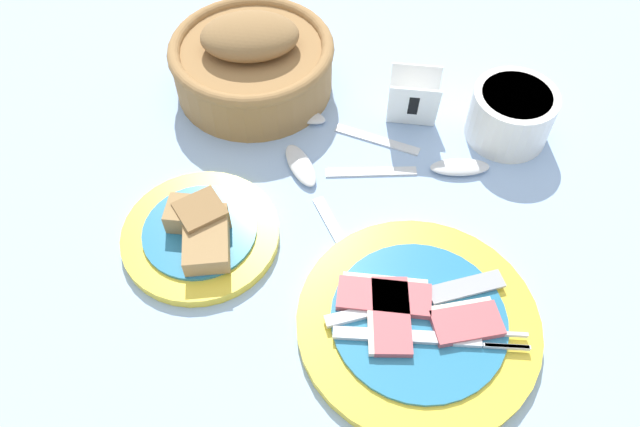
# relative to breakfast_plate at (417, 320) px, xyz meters

# --- Properties ---
(ground_plane) EXTENTS (3.00, 3.00, 0.00)m
(ground_plane) POSITION_rel_breakfast_plate_xyz_m (-0.10, -0.01, -0.01)
(ground_plane) COLOR #93B2DB
(breakfast_plate) EXTENTS (0.24, 0.24, 0.02)m
(breakfast_plate) POSITION_rel_breakfast_plate_xyz_m (0.00, 0.00, 0.00)
(breakfast_plate) COLOR yellow
(breakfast_plate) RESTS_ON ground_plane
(bread_plate) EXTENTS (0.17, 0.17, 0.04)m
(bread_plate) POSITION_rel_breakfast_plate_xyz_m (-0.24, 0.05, 0.00)
(bread_plate) COLOR yellow
(bread_plate) RESTS_ON ground_plane
(sugar_cup) EXTENTS (0.10, 0.10, 0.07)m
(sugar_cup) POSITION_rel_breakfast_plate_xyz_m (0.07, 0.28, 0.03)
(sugar_cup) COLOR white
(sugar_cup) RESTS_ON ground_plane
(bread_basket) EXTENTS (0.21, 0.21, 0.10)m
(bread_basket) POSITION_rel_breakfast_plate_xyz_m (-0.25, 0.29, 0.03)
(bread_basket) COLOR olive
(bread_basket) RESTS_ON ground_plane
(number_card) EXTENTS (0.06, 0.05, 0.07)m
(number_card) POSITION_rel_breakfast_plate_xyz_m (-0.05, 0.28, 0.03)
(number_card) COLOR white
(number_card) RESTS_ON ground_plane
(teaspoon_by_saucer) EXTENTS (0.19, 0.07, 0.01)m
(teaspoon_by_saucer) POSITION_rel_breakfast_plate_xyz_m (-0.00, 0.20, -0.00)
(teaspoon_by_saucer) COLOR silver
(teaspoon_by_saucer) RESTS_ON ground_plane
(teaspoon_near_cup) EXTENTS (0.19, 0.05, 0.01)m
(teaspoon_near_cup) POSITION_rel_breakfast_plate_xyz_m (-0.16, 0.25, -0.00)
(teaspoon_near_cup) COLOR silver
(teaspoon_near_cup) RESTS_ON ground_plane
(teaspoon_stray) EXTENTS (0.13, 0.17, 0.01)m
(teaspoon_stray) POSITION_rel_breakfast_plate_xyz_m (-0.14, 0.15, -0.00)
(teaspoon_stray) COLOR silver
(teaspoon_stray) RESTS_ON ground_plane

